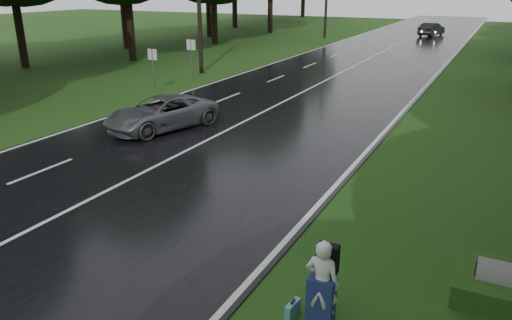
{
  "coord_description": "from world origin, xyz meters",
  "views": [
    {
      "loc": [
        9.75,
        -7.94,
        5.72
      ],
      "look_at": [
        4.0,
        3.42,
        1.1
      ],
      "focal_mm": 34.36,
      "sensor_mm": 36.0,
      "label": 1
    }
  ],
  "objects": [
    {
      "name": "ground",
      "position": [
        0.0,
        0.0,
        0.0
      ],
      "size": [
        160.0,
        160.0,
        0.0
      ],
      "primitive_type": "plane",
      "color": "#224614",
      "rests_on": "ground"
    },
    {
      "name": "hitchhiker",
      "position": [
        7.51,
        -0.97,
        0.77
      ],
      "size": [
        0.61,
        0.55,
        1.66
      ],
      "color": "silver",
      "rests_on": "ground"
    },
    {
      "name": "grey_car",
      "position": [
        -2.52,
        7.7,
        0.7
      ],
      "size": [
        3.57,
        5.22,
        1.33
      ],
      "primitive_type": "imported",
      "rotation": [
        0.0,
        0.0,
        5.97
      ],
      "color": "#57595D",
      "rests_on": "road"
    },
    {
      "name": "road_sign_a",
      "position": [
        -7.2,
        13.24,
        0.0
      ],
      "size": [
        0.58,
        0.1,
        2.4
      ],
      "primitive_type": null,
      "color": "white",
      "rests_on": "ground"
    },
    {
      "name": "tree_left_f",
      "position": [
        -16.46,
        47.63,
        0.0
      ],
      "size": [
        11.6,
        11.6,
        18.12
      ],
      "primitive_type": null,
      "color": "black",
      "rests_on": "ground"
    },
    {
      "name": "utility_pole_mid",
      "position": [
        -8.5,
        19.96,
        0.0
      ],
      "size": [
        1.8,
        0.28,
        10.2
      ],
      "primitive_type": null,
      "color": "black",
      "rests_on": "ground"
    },
    {
      "name": "road_sign_b",
      "position": [
        -7.2,
        16.93,
        0.0
      ],
      "size": [
        0.61,
        0.1,
        2.54
      ],
      "primitive_type": null,
      "color": "white",
      "rests_on": "ground"
    },
    {
      "name": "road",
      "position": [
        0.0,
        20.0,
        0.02
      ],
      "size": [
        12.0,
        140.0,
        0.04
      ],
      "primitive_type": "cube",
      "color": "black",
      "rests_on": "ground"
    },
    {
      "name": "tree_left_e",
      "position": [
        -16.41,
        34.67,
        0.0
      ],
      "size": [
        9.15,
        9.15,
        14.29
      ],
      "primitive_type": null,
      "color": "black",
      "rests_on": "ground"
    },
    {
      "name": "utility_pole_far",
      "position": [
        -8.5,
        44.9,
        0.0
      ],
      "size": [
        1.8,
        0.28,
        9.27
      ],
      "primitive_type": null,
      "color": "black",
      "rests_on": "ground"
    },
    {
      "name": "suitcase",
      "position": [
        6.99,
        -1.02,
        0.14
      ],
      "size": [
        0.17,
        0.42,
        0.29
      ],
      "primitive_type": "cube",
      "rotation": [
        0.0,
        0.0,
        6.15
      ],
      "color": "teal",
      "rests_on": "ground"
    },
    {
      "name": "lane_center",
      "position": [
        0.0,
        20.0,
        0.04
      ],
      "size": [
        0.12,
        140.0,
        0.01
      ],
      "primitive_type": "cube",
      "color": "silver",
      "rests_on": "road"
    },
    {
      "name": "far_car",
      "position": [
        1.68,
        52.18,
        0.76
      ],
      "size": [
        2.48,
        4.61,
        1.44
      ],
      "primitive_type": "imported",
      "rotation": [
        0.0,
        0.0,
        2.91
      ],
      "color": "black",
      "rests_on": "road"
    },
    {
      "name": "tree_left_d",
      "position": [
        -16.23,
        22.14,
        0.0
      ],
      "size": [
        10.66,
        10.66,
        16.65
      ],
      "primitive_type": null,
      "color": "black",
      "rests_on": "ground"
    }
  ]
}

